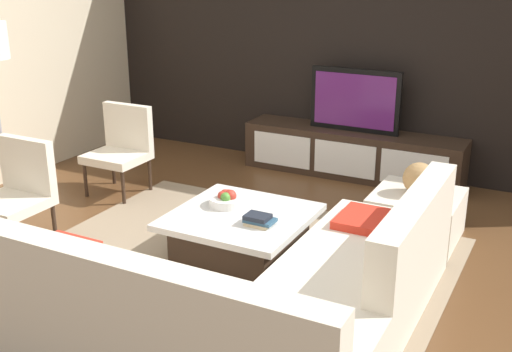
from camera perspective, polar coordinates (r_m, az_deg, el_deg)
ground_plane at (r=4.94m, az=-0.90°, el=-8.08°), size 14.00×14.00×0.00m
feature_wall_back at (r=6.94m, az=9.92°, el=11.78°), size 6.40×0.12×2.80m
area_rug at (r=4.98m, az=-1.93°, el=-7.78°), size 3.18×2.60×0.01m
media_console at (r=6.90m, az=8.60°, el=2.01°), size 2.35×0.48×0.50m
television at (r=6.75m, az=8.84°, el=6.71°), size 0.96×0.06×0.66m
sectional_couch at (r=3.93m, az=-0.26°, el=-11.04°), size 2.35×2.39×0.84m
coffee_table at (r=4.98m, az=-1.38°, el=-5.31°), size 1.02×1.01×0.38m
accent_chair_near at (r=5.49m, az=-20.55°, el=-0.96°), size 0.54×0.53×0.87m
ottoman at (r=5.49m, az=14.10°, el=-3.50°), size 0.70×0.70×0.40m
fruit_bowl at (r=5.05m, az=-2.63°, el=-2.10°), size 0.28×0.28×0.14m
accent_chair_far at (r=6.45m, az=-11.91°, el=2.82°), size 0.55×0.50×0.87m
decorative_ball at (r=5.38m, az=14.39°, el=-0.22°), size 0.27×0.27×0.27m
book_stack at (r=4.70m, az=0.25°, el=-3.94°), size 0.22×0.16×0.08m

